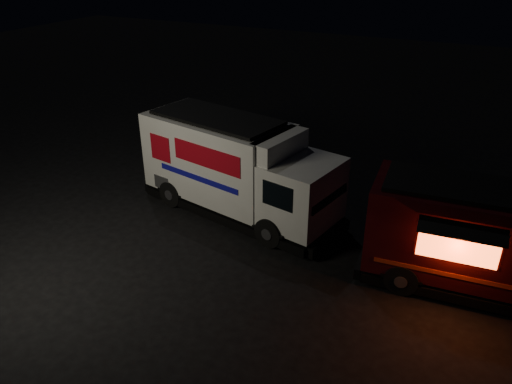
{
  "coord_description": "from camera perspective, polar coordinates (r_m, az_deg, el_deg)",
  "views": [
    {
      "loc": [
        7.48,
        -10.49,
        8.62
      ],
      "look_at": [
        1.29,
        2.0,
        1.53
      ],
      "focal_mm": 35.0,
      "sensor_mm": 36.0,
      "label": 1
    }
  ],
  "objects": [
    {
      "name": "red_truck",
      "position": [
        14.57,
        24.91,
        -5.08
      ],
      "size": [
        6.62,
        2.9,
        3.0
      ],
      "primitive_type": null,
      "rotation": [
        0.0,
        0.0,
        0.08
      ],
      "color": "#370A0C",
      "rests_on": "ground"
    },
    {
      "name": "ground",
      "position": [
        15.5,
        -7.64,
        -7.1
      ],
      "size": [
        80.0,
        80.0,
        0.0
      ],
      "primitive_type": "plane",
      "color": "black",
      "rests_on": "ground"
    },
    {
      "name": "white_truck",
      "position": [
        16.9,
        -1.88,
        2.68
      ],
      "size": [
        7.73,
        3.92,
        3.35
      ],
      "primitive_type": null,
      "rotation": [
        0.0,
        0.0,
        -0.2
      ],
      "color": "white",
      "rests_on": "ground"
    }
  ]
}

